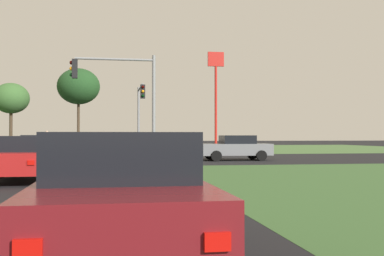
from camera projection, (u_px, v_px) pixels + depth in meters
ground_plane at (22, 160)px, 29.62m from camera, size 200.00×200.00×0.00m
grass_verge_far_right at (278, 148)px, 58.08m from camera, size 35.00×35.00×0.01m
median_island_far at (62, 148)px, 54.26m from camera, size 1.20×36.00×0.14m
lane_dash_second at (25, 203)px, 10.85m from camera, size 0.14×2.00×0.01m
lane_dash_third at (55, 179)px, 16.76m from camera, size 0.14×2.00×0.01m
edge_line_right at (164, 192)px, 13.04m from camera, size 0.14×24.00×0.01m
stop_bar_near at (77, 167)px, 23.37m from camera, size 6.40×0.50×0.01m
car_maroon_near at (120, 198)px, 5.63m from camera, size 1.98×4.58×1.58m
car_red_second at (20, 158)px, 16.23m from camera, size 2.05×4.38×1.53m
car_teal_third at (30, 143)px, 46.94m from camera, size 2.01×4.56×1.58m
car_grey_fourth at (236, 148)px, 29.66m from camera, size 4.42×2.10×1.54m
car_silver_fifth at (121, 147)px, 29.45m from camera, size 4.39×2.04×1.58m
traffic_signal_near_right at (124, 90)px, 24.21m from camera, size 4.29×0.32×5.64m
traffic_signal_far_right at (140, 106)px, 35.56m from camera, size 0.32×5.18×5.32m
pedestrian_at_median at (47, 139)px, 40.09m from camera, size 0.34×0.34×1.79m
fastfood_pole_sign at (216, 78)px, 53.51m from camera, size 1.80×0.40×10.87m
treeline_third at (11, 99)px, 58.95m from camera, size 4.43×4.43×8.00m
treeline_fourth at (79, 87)px, 59.85m from camera, size 5.29×5.29×9.92m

